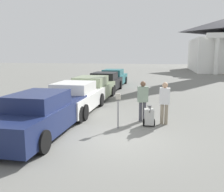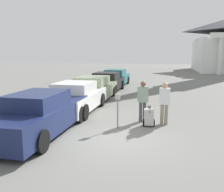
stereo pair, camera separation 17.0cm
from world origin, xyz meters
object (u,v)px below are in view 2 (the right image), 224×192
at_px(parked_car_sage, 93,89).
at_px(equipment_cart, 149,117).
at_px(parking_meter, 118,104).
at_px(person_worker, 143,99).
at_px(parked_car_white, 76,98).
at_px(parked_car_teal, 116,78).
at_px(parked_car_navy, 41,114).
at_px(person_supervisor, 165,101).
at_px(parked_car_black, 107,83).

xyz_separation_m(parked_car_sage, equipment_cart, (3.72, -4.88, -0.30)).
relative_size(parking_meter, person_worker, 0.79).
height_order(parked_car_white, equipment_cart, parked_car_white).
bearing_deg(parked_car_teal, parked_car_white, -89.67).
height_order(parked_car_white, person_worker, person_worker).
height_order(parked_car_navy, parked_car_teal, parked_car_navy).
distance_m(parked_car_navy, parked_car_teal, 13.80).
height_order(person_worker, person_supervisor, person_supervisor).
relative_size(parked_car_black, equipment_cart, 4.79).
xyz_separation_m(parked_car_white, equipment_cart, (3.72, -1.82, -0.30)).
xyz_separation_m(person_worker, equipment_cart, (0.31, -0.68, -0.60)).
height_order(parked_car_sage, parking_meter, parked_car_sage).
bearing_deg(parked_car_sage, parked_car_black, 90.33).
bearing_deg(equipment_cart, parked_car_teal, 99.69).
distance_m(person_worker, equipment_cart, 0.95).
bearing_deg(parked_car_white, equipment_cart, -25.74).
height_order(parked_car_black, parking_meter, parked_car_black).
relative_size(parked_car_white, parked_car_teal, 0.93).
height_order(parked_car_black, person_supervisor, person_supervisor).
distance_m(parked_car_teal, equipment_cart, 12.60).
bearing_deg(parking_meter, person_worker, 54.59).
relative_size(parked_car_black, person_worker, 2.79).
bearing_deg(parked_car_teal, person_worker, -72.95).
relative_size(parked_car_white, parking_meter, 3.56).
xyz_separation_m(parked_car_navy, person_supervisor, (4.31, 2.15, 0.27)).
relative_size(parked_car_teal, parking_meter, 3.83).
xyz_separation_m(parked_car_sage, person_worker, (3.41, -4.20, 0.30)).
height_order(parked_car_white, parking_meter, parked_car_white).
bearing_deg(person_worker, parking_meter, 32.56).
bearing_deg(parking_meter, parked_car_black, 105.66).
bearing_deg(equipment_cart, person_worker, 106.97).
height_order(parked_car_sage, parked_car_black, parked_car_sage).
relative_size(parked_car_white, parked_car_black, 1.01).
relative_size(parked_car_black, person_supervisor, 2.78).
bearing_deg(person_worker, parked_car_black, -88.72).
distance_m(parking_meter, equipment_cart, 1.39).
xyz_separation_m(parked_car_sage, parked_car_teal, (-0.00, 7.15, -0.01)).
relative_size(parking_meter, equipment_cart, 1.35).
bearing_deg(parked_car_white, parked_car_teal, 90.33).
bearing_deg(parked_car_sage, parked_car_teal, 90.33).
relative_size(parked_car_teal, equipment_cart, 5.19).
distance_m(parked_car_navy, parked_car_black, 10.36).
xyz_separation_m(parked_car_black, person_worker, (3.41, -7.92, 0.31)).
bearing_deg(parked_car_navy, parking_meter, 26.27).
bearing_deg(parked_car_white, parking_meter, -42.17).
relative_size(parked_car_white, equipment_cart, 4.83).
relative_size(person_supervisor, equipment_cart, 1.73).
bearing_deg(parked_car_teal, parked_car_sage, -89.67).
bearing_deg(parked_car_navy, parked_car_black, 90.33).
bearing_deg(parked_car_sage, parking_meter, -64.35).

